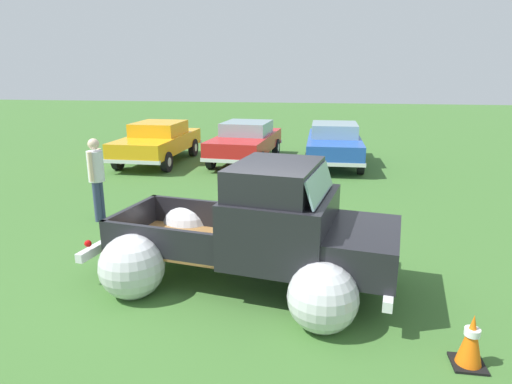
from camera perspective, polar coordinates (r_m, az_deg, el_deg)
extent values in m
plane|color=#3D6B2D|center=(7.12, -1.97, -11.29)|extent=(80.00, 80.00, 0.00)
cylinder|color=black|center=(7.43, 11.04, -7.20)|extent=(0.79, 0.34, 0.76)
cylinder|color=silver|center=(7.43, 11.04, -7.20)|extent=(0.38, 0.29, 0.34)
cylinder|color=black|center=(5.87, 8.67, -13.49)|extent=(0.79, 0.34, 0.76)
cylinder|color=silver|center=(5.87, 8.67, -13.49)|extent=(0.38, 0.29, 0.34)
cylinder|color=black|center=(8.21, -8.75, -4.86)|extent=(0.79, 0.34, 0.76)
cylinder|color=silver|center=(8.21, -8.75, -4.86)|extent=(0.38, 0.29, 0.34)
cylinder|color=black|center=(6.83, -15.46, -9.55)|extent=(0.79, 0.34, 0.76)
cylinder|color=silver|center=(6.83, -15.46, -9.55)|extent=(0.38, 0.29, 0.34)
sphere|color=silver|center=(8.23, -8.61, -4.35)|extent=(1.11, 1.11, 0.96)
sphere|color=silver|center=(6.77, -15.73, -9.25)|extent=(1.11, 1.11, 0.96)
cube|color=olive|center=(7.26, -9.10, -6.28)|extent=(2.28, 1.86, 0.04)
cube|color=black|center=(7.80, -6.71, -2.85)|extent=(2.03, 0.42, 0.50)
cube|color=black|center=(6.59, -12.11, -6.59)|extent=(2.03, 0.42, 0.50)
cube|color=black|center=(6.80, -1.75, -5.53)|extent=(0.34, 1.53, 0.50)
cube|color=black|center=(7.67, -15.74, -3.66)|extent=(0.34, 1.53, 0.50)
cube|color=black|center=(6.55, 3.31, -4.29)|extent=(1.71, 1.92, 0.95)
cube|color=black|center=(6.37, 2.53, 1.74)|extent=(1.39, 1.71, 0.45)
cube|color=#8CADB7|center=(6.24, 8.24, 1.10)|extent=(0.39, 1.46, 0.38)
cube|color=black|center=(6.44, 12.39, -6.87)|extent=(1.50, 1.81, 0.55)
sphere|color=silver|center=(7.44, 11.09, -6.83)|extent=(1.06, 1.06, 0.92)
sphere|color=silver|center=(5.82, 8.63, -13.29)|extent=(1.06, 1.06, 0.92)
cube|color=silver|center=(7.94, -17.41, -5.51)|extent=(0.45, 1.97, 0.14)
cube|color=silver|center=(6.55, 16.98, -10.01)|extent=(0.45, 1.97, 0.14)
sphere|color=red|center=(8.47, -14.20, -2.66)|extent=(0.13, 0.13, 0.11)
sphere|color=red|center=(7.28, -20.87, -6.24)|extent=(0.13, 0.13, 0.11)
cylinder|color=black|center=(14.69, -11.46, 3.84)|extent=(0.21, 0.66, 0.66)
cylinder|color=silver|center=(14.69, -11.46, 3.84)|extent=(0.22, 0.30, 0.30)
cylinder|color=black|center=(15.39, -17.40, 3.96)|extent=(0.21, 0.66, 0.66)
cylinder|color=silver|center=(15.39, -17.40, 3.96)|extent=(0.22, 0.30, 0.30)
cylinder|color=black|center=(17.29, -8.09, 5.71)|extent=(0.21, 0.66, 0.66)
cylinder|color=silver|center=(17.29, -8.09, 5.71)|extent=(0.22, 0.30, 0.30)
cylinder|color=black|center=(17.89, -13.32, 5.77)|extent=(0.21, 0.66, 0.66)
cylinder|color=silver|center=(17.89, -13.32, 5.77)|extent=(0.22, 0.30, 0.30)
cube|color=#F2A819|center=(16.23, -12.56, 6.20)|extent=(1.91, 4.44, 0.55)
cube|color=#F2A819|center=(16.32, -12.42, 8.03)|extent=(1.62, 1.88, 0.45)
cube|color=silver|center=(18.25, -9.94, 6.52)|extent=(1.89, 0.14, 0.12)
cube|color=silver|center=(14.33, -15.76, 3.77)|extent=(1.89, 0.14, 0.12)
cylinder|color=black|center=(14.47, 0.55, 3.97)|extent=(0.25, 0.67, 0.66)
cylinder|color=silver|center=(14.47, 0.55, 3.97)|extent=(0.23, 0.31, 0.30)
cylinder|color=black|center=(14.92, -5.84, 4.25)|extent=(0.25, 0.67, 0.66)
cylinder|color=silver|center=(14.92, -5.84, 4.25)|extent=(0.23, 0.31, 0.30)
cylinder|color=black|center=(17.17, 2.60, 5.77)|extent=(0.25, 0.67, 0.66)
cylinder|color=silver|center=(17.17, 2.60, 5.77)|extent=(0.23, 0.31, 0.30)
cylinder|color=black|center=(17.55, -2.89, 5.98)|extent=(0.25, 0.67, 0.66)
cylinder|color=silver|center=(17.55, -2.89, 5.98)|extent=(0.23, 0.31, 0.30)
cube|color=red|center=(15.94, -1.34, 6.40)|extent=(2.13, 4.50, 0.55)
cube|color=#8CADB7|center=(16.04, -1.19, 8.26)|extent=(1.71, 1.95, 0.45)
cube|color=silver|center=(18.04, 0.37, 6.64)|extent=(1.88, 0.24, 0.12)
cube|color=silver|center=(13.95, -3.53, 4.01)|extent=(1.88, 0.24, 0.12)
cylinder|color=black|center=(14.44, 13.37, 3.53)|extent=(0.21, 0.66, 0.66)
cylinder|color=silver|center=(14.44, 13.37, 3.53)|extent=(0.21, 0.30, 0.30)
cylinder|color=black|center=(14.39, 6.77, 3.80)|extent=(0.21, 0.66, 0.66)
cylinder|color=silver|center=(14.39, 6.77, 3.80)|extent=(0.21, 0.30, 0.30)
cylinder|color=black|center=(17.20, 12.63, 5.44)|extent=(0.21, 0.66, 0.66)
cylinder|color=silver|center=(17.20, 12.63, 5.44)|extent=(0.21, 0.30, 0.30)
cylinder|color=black|center=(17.16, 7.08, 5.67)|extent=(0.21, 0.66, 0.66)
cylinder|color=silver|center=(17.16, 7.08, 5.67)|extent=(0.21, 0.30, 0.30)
cube|color=blue|center=(15.71, 10.02, 6.04)|extent=(1.82, 4.42, 0.55)
cube|color=#8CADB7|center=(15.81, 10.09, 7.93)|extent=(1.56, 1.86, 0.45)
cube|color=silver|center=(17.88, 9.83, 6.34)|extent=(1.84, 0.12, 0.12)
cube|color=silver|center=(13.63, 10.18, 3.53)|extent=(1.84, 0.12, 0.12)
cylinder|color=navy|center=(10.36, -19.42, -0.93)|extent=(0.16, 0.16, 0.88)
cylinder|color=navy|center=(10.21, -19.82, -1.20)|extent=(0.16, 0.16, 0.88)
cylinder|color=silver|center=(10.10, -20.01, 3.15)|extent=(0.35, 0.35, 0.66)
cylinder|color=beige|center=(10.29, -19.50, 3.59)|extent=(0.09, 0.09, 0.63)
cylinder|color=beige|center=(9.90, -20.58, 3.06)|extent=(0.09, 0.09, 0.63)
sphere|color=beige|center=(10.02, -20.26, 5.83)|extent=(0.25, 0.25, 0.24)
cube|color=black|center=(5.84, 25.66, -19.35)|extent=(0.36, 0.36, 0.03)
cone|color=orange|center=(5.67, 26.04, -16.71)|extent=(0.28, 0.28, 0.60)
cylinder|color=white|center=(5.63, 26.15, -15.92)|extent=(0.17, 0.17, 0.08)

